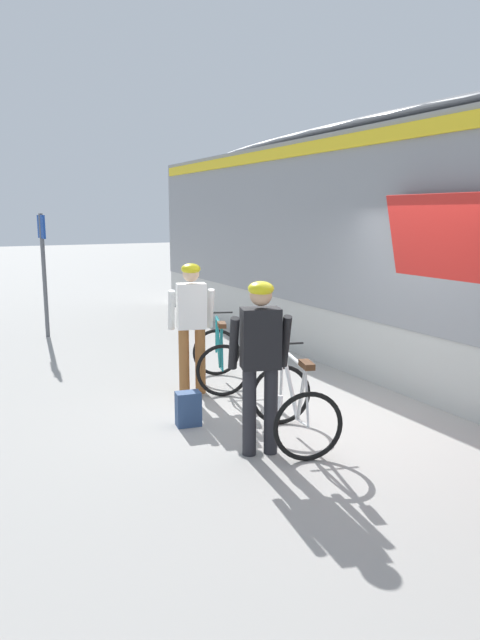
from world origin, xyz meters
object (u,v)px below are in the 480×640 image
at_px(bicycle_near_white, 294,405).
at_px(water_bottle_near_the_bikes, 280,404).
at_px(train_car, 455,243).
at_px(cyclist_far_in_white, 192,317).
at_px(platform_sign_post, 43,254).
at_px(bicycle_far_teal, 219,358).
at_px(cyclist_near_in_dark, 260,353).
at_px(water_bottle_by_the_backpack, 185,415).
at_px(backpack_on_platform, 188,409).

distance_m(bicycle_near_white, water_bottle_near_the_bikes, 0.98).
xyz_separation_m(train_car, cyclist_far_in_white, (-3.96, 0.74, -0.91)).
bearing_deg(cyclist_far_in_white, bicycle_near_white, -81.51).
bearing_deg(train_car, platform_sign_post, 133.17).
bearing_deg(bicycle_far_teal, water_bottle_near_the_bikes, -82.21).
xyz_separation_m(bicycle_near_white, platform_sign_post, (-1.43, 6.72, 1.22)).
xyz_separation_m(cyclist_far_in_white, bicycle_near_white, (0.30, -2.04, -0.65)).
distance_m(bicycle_far_teal, water_bottle_near_the_bikes, 1.39).
bearing_deg(bicycle_far_teal, cyclist_far_in_white, -161.20).
height_order(bicycle_near_white, platform_sign_post, platform_sign_post).
xyz_separation_m(cyclist_near_in_dark, water_bottle_by_the_backpack, (-0.36, 1.13, -0.94)).
height_order(bicycle_near_white, water_bottle_near_the_bikes, bicycle_near_white).
height_order(cyclist_near_in_dark, bicycle_near_white, cyclist_near_in_dark).
height_order(cyclist_near_in_dark, backpack_on_platform, cyclist_near_in_dark).
distance_m(backpack_on_platform, platform_sign_post, 5.98).
xyz_separation_m(backpack_on_platform, water_bottle_by_the_backpack, (-0.02, 0.07, -0.09)).
distance_m(cyclist_near_in_dark, water_bottle_by_the_backpack, 1.51).
distance_m(train_car, bicycle_near_white, 4.18).
height_order(cyclist_near_in_dark, platform_sign_post, platform_sign_post).
relative_size(cyclist_far_in_white, water_bottle_near_the_bikes, 8.42).
xyz_separation_m(cyclist_far_in_white, platform_sign_post, (-1.13, 4.68, 0.57)).
xyz_separation_m(cyclist_near_in_dark, bicycle_near_white, (0.47, 0.11, -0.65)).
bearing_deg(cyclist_near_in_dark, train_car, 18.93).
bearing_deg(water_bottle_by_the_backpack, cyclist_far_in_white, 62.85).
bearing_deg(bicycle_near_white, backpack_on_platform, 130.75).
relative_size(bicycle_near_white, water_bottle_by_the_backpack, 5.51).
bearing_deg(backpack_on_platform, bicycle_near_white, -40.36).
xyz_separation_m(train_car, cyclist_near_in_dark, (-4.13, -1.42, -0.91)).
bearing_deg(water_bottle_by_the_backpack, bicycle_far_teal, 49.76).
distance_m(bicycle_near_white, water_bottle_by_the_backpack, 1.34).
xyz_separation_m(bicycle_far_teal, backpack_on_platform, (-0.99, -1.26, -0.20)).
height_order(train_car, platform_sign_post, train_car).
distance_m(backpack_on_platform, water_bottle_by_the_backpack, 0.11).
bearing_deg(cyclist_near_in_dark, bicycle_near_white, 13.38).
bearing_deg(backpack_on_platform, train_car, 13.42).
height_order(bicycle_far_teal, water_bottle_by_the_backpack, bicycle_far_teal).
relative_size(cyclist_far_in_white, platform_sign_post, 0.73).
relative_size(water_bottle_near_the_bikes, platform_sign_post, 0.09).
bearing_deg(bicycle_far_teal, train_car, -14.58).
relative_size(train_car, bicycle_far_teal, 12.89).
relative_size(cyclist_far_in_white, bicycle_near_white, 1.44).
xyz_separation_m(bicycle_near_white, water_bottle_near_the_bikes, (0.36, 0.86, -0.30)).
relative_size(cyclist_near_in_dark, bicycle_far_teal, 1.41).
xyz_separation_m(bicycle_far_teal, water_bottle_near_the_bikes, (0.18, -1.35, -0.30)).
bearing_deg(bicycle_near_white, cyclist_near_in_dark, -166.62).
height_order(cyclist_far_in_white, bicycle_near_white, cyclist_far_in_white).
bearing_deg(cyclist_near_in_dark, platform_sign_post, 97.97).
xyz_separation_m(backpack_on_platform, water_bottle_near_the_bikes, (1.18, -0.09, -0.10)).
bearing_deg(bicycle_far_teal, platform_sign_post, 109.60).
distance_m(cyclist_near_in_dark, backpack_on_platform, 1.40).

